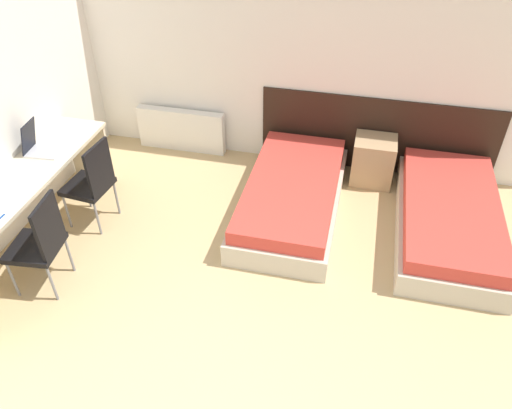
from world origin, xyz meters
TOP-DOWN VIEW (x-y plane):
  - wall_back at (0.00, 3.79)m, footprint 5.79×0.05m
  - headboard_panel at (1.01, 3.75)m, footprint 2.65×0.03m
  - bed_near_window at (0.23, 2.74)m, footprint 0.98×1.95m
  - bed_near_door at (1.80, 2.74)m, footprint 0.98×1.95m
  - nightstand at (1.01, 3.51)m, footprint 0.46×0.41m
  - radiator at (-1.33, 3.67)m, footprint 1.09×0.12m
  - desk at (-2.13, 1.66)m, footprint 0.53×2.44m
  - chair_near_laptop at (-1.66, 2.11)m, footprint 0.45×0.45m
  - chair_near_notebook at (-1.66, 1.21)m, footprint 0.45×0.45m
  - laptop at (-2.20, 2.17)m, footprint 0.34×0.27m

SIDE VIEW (x-z plane):
  - bed_near_window at x=0.23m, z-range -0.01..0.38m
  - bed_near_door at x=1.80m, z-range -0.01..0.38m
  - radiator at x=-1.33m, z-range 0.00..0.53m
  - nightstand at x=1.01m, z-range 0.00..0.53m
  - headboard_panel at x=1.01m, z-range 0.00..0.91m
  - chair_near_laptop at x=-1.66m, z-range 0.04..0.98m
  - chair_near_notebook at x=-1.66m, z-range 0.04..0.98m
  - desk at x=-2.13m, z-range 0.22..0.95m
  - laptop at x=-2.20m, z-range 0.63..0.95m
  - wall_back at x=0.00m, z-range 0.00..2.70m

